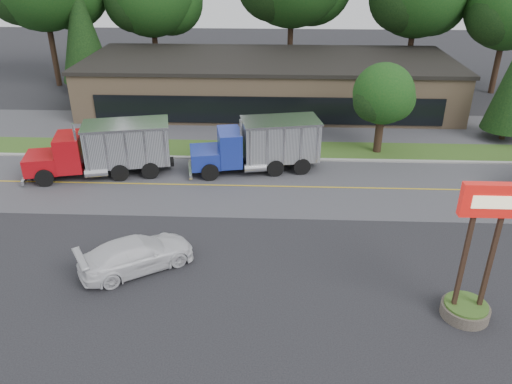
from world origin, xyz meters
TOP-DOWN VIEW (x-y plane):
  - ground at (0.00, 0.00)m, footprint 140.00×140.00m
  - road at (0.00, 9.00)m, footprint 60.00×8.00m
  - center_line at (0.00, 9.00)m, footprint 60.00×0.12m
  - curb at (0.00, 13.20)m, footprint 60.00×0.30m
  - grass_verge at (0.00, 15.00)m, footprint 60.00×3.40m
  - far_parking at (0.00, 20.00)m, footprint 60.00×7.00m
  - strip_mall at (2.00, 26.00)m, footprint 32.00×12.00m
  - bilo_sign at (10.50, -2.50)m, footprint 2.20×1.90m
  - tree_far_e at (24.13, 31.10)m, footprint 8.58×8.08m
  - evergreen_left at (-16.00, 30.00)m, footprint 4.82×4.82m
  - tree_verge at (10.07, 15.05)m, footprint 4.44×4.18m
  - dump_truck_red at (-7.92, 10.41)m, footprint 9.27×4.39m
  - dump_truck_blue at (1.89, 11.55)m, footprint 8.62×4.10m
  - rally_car at (-3.53, 0.19)m, footprint 5.55×4.67m

SIDE VIEW (x-z plane):
  - ground at x=0.00m, z-range 0.00..0.00m
  - road at x=0.00m, z-range -0.01..0.01m
  - center_line at x=0.00m, z-range 0.00..0.00m
  - curb at x=0.00m, z-range -0.06..0.06m
  - grass_verge at x=0.00m, z-range -0.01..0.01m
  - far_parking at x=0.00m, z-range -0.01..0.01m
  - rally_car at x=-3.53m, z-range 0.00..1.52m
  - dump_truck_blue at x=1.89m, z-range 0.13..3.49m
  - dump_truck_red at x=-7.92m, z-range 0.13..3.49m
  - strip_mall at x=2.00m, z-range 0.00..4.00m
  - bilo_sign at x=10.50m, z-range -0.95..5.00m
  - tree_verge at x=10.07m, z-range 0.86..7.20m
  - evergreen_left at x=-16.00m, z-range 0.54..11.50m
  - tree_far_e at x=24.13m, z-range 1.69..13.93m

